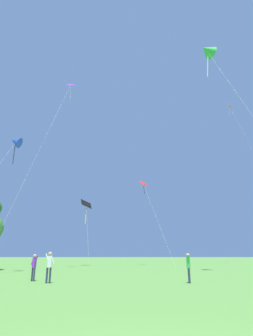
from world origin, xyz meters
name	(u,v)px	position (x,y,z in m)	size (l,w,h in m)	color
kite_blue_delta	(16,142)	(-10.45, 21.46, 11.83)	(1.21, 10.89, 12.51)	blue
kite_pink_low	(235,117)	(21.21, 42.64, 26.28)	(4.26, 10.71, 29.45)	pink
kite_red_high	(144,187)	(3.56, 39.22, 11.69)	(3.10, 11.70, 12.93)	red
kite_purple_streamer	(65,97)	(-7.37, 27.48, 20.54)	(4.41, 9.88, 23.31)	purple
kite_black_large	(86,208)	(-5.33, 37.51, 8.10)	(2.21, 6.57, 9.48)	black
kite_green_small	(207,51)	(8.32, 19.45, 21.13)	(4.60, 9.41, 21.98)	green
person_foreground_watcher	(188,265)	(3.39, 12.81, 0.94)	(0.21, 0.50, 1.56)	#2D3351
person_in_blue_jacket	(34,265)	(-5.49, 14.23, 0.91)	(0.46, 0.29, 1.52)	#2D3351
person_in_red_shirt	(49,264)	(-4.31, 13.02, 0.99)	(0.53, 0.22, 1.64)	#2D3351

